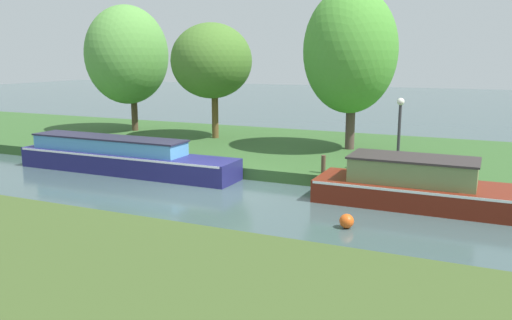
# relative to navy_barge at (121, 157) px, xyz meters

# --- Properties ---
(ground_plane) EXTENTS (120.00, 120.00, 0.00)m
(ground_plane) POSITION_rel_navy_barge_xyz_m (4.07, -1.20, -0.56)
(ground_plane) COLOR #3D5353
(riverbank_far) EXTENTS (72.00, 10.00, 0.40)m
(riverbank_far) POSITION_rel_navy_barge_xyz_m (4.07, 5.80, -0.36)
(riverbank_far) COLOR #335A29
(riverbank_far) RESTS_ON ground_plane
(navy_barge) EXTENTS (8.76, 1.56, 1.29)m
(navy_barge) POSITION_rel_navy_barge_xyz_m (0.00, 0.00, 0.00)
(navy_barge) COLOR navy
(navy_barge) RESTS_ON ground_plane
(maroon_narrowboat) EXTENTS (6.05, 2.04, 1.39)m
(maroon_narrowboat) POSITION_rel_navy_barge_xyz_m (10.57, -0.00, -0.00)
(maroon_narrowboat) COLOR maroon
(maroon_narrowboat) RESTS_ON ground_plane
(willow_tree_left) EXTENTS (3.88, 4.48, 6.29)m
(willow_tree_left) POSITION_rel_navy_barge_xyz_m (-4.59, 6.52, 3.68)
(willow_tree_left) COLOR #503C28
(willow_tree_left) RESTS_ON riverbank_far
(willow_tree_centre) EXTENTS (3.62, 3.98, 5.29)m
(willow_tree_centre) POSITION_rel_navy_barge_xyz_m (0.41, 6.18, 3.41)
(willow_tree_centre) COLOR brown
(willow_tree_centre) RESTS_ON riverbank_far
(willow_tree_right) EXTENTS (3.67, 4.45, 6.47)m
(willow_tree_right) POSITION_rel_navy_barge_xyz_m (6.96, 5.72, 3.83)
(willow_tree_right) COLOR brown
(willow_tree_right) RESTS_ON riverbank_far
(lamp_post) EXTENTS (0.24, 0.24, 2.47)m
(lamp_post) POSITION_rel_navy_barge_xyz_m (9.55, 2.30, 1.42)
(lamp_post) COLOR #333338
(lamp_post) RESTS_ON riverbank_far
(mooring_post_near) EXTENTS (0.15, 0.15, 0.60)m
(mooring_post_near) POSITION_rel_navy_barge_xyz_m (7.33, 1.20, 0.13)
(mooring_post_near) COLOR #503B2B
(mooring_post_near) RESTS_ON riverbank_far
(channel_buoy) EXTENTS (0.36, 0.36, 0.36)m
(channel_buoy) POSITION_rel_navy_barge_xyz_m (9.21, -2.87, -0.38)
(channel_buoy) COLOR #E55919
(channel_buoy) RESTS_ON ground_plane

